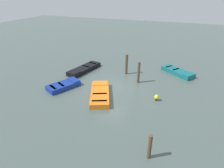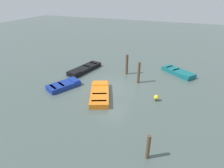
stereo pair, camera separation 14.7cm
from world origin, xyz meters
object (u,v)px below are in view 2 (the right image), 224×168
(rowboat_orange, at_px, (100,94))
(mooring_piling_far_right, at_px, (127,64))
(rowboat_teal, at_px, (178,72))
(rowboat_black, at_px, (85,69))
(mooring_piling_mid_right, at_px, (139,73))
(mooring_piling_near_left, at_px, (148,147))
(rowboat_blue, at_px, (64,85))
(marker_buoy, at_px, (156,97))

(rowboat_orange, distance_m, mooring_piling_far_right, 5.00)
(rowboat_teal, bearing_deg, mooring_piling_far_right, -122.39)
(rowboat_orange, relative_size, rowboat_black, 0.95)
(rowboat_black, xyz_separation_m, mooring_piling_far_right, (0.83, -4.26, 0.78))
(mooring_piling_mid_right, bearing_deg, mooring_piling_near_left, -162.42)
(rowboat_blue, bearing_deg, mooring_piling_mid_right, -33.59)
(mooring_piling_mid_right, relative_size, mooring_piling_far_right, 0.97)
(marker_buoy, bearing_deg, rowboat_orange, 102.38)
(rowboat_orange, height_order, rowboat_blue, same)
(rowboat_blue, relative_size, marker_buoy, 6.18)
(rowboat_blue, height_order, rowboat_teal, same)
(rowboat_teal, distance_m, mooring_piling_mid_right, 4.67)
(rowboat_blue, distance_m, mooring_piling_mid_right, 6.57)
(rowboat_blue, height_order, mooring_piling_mid_right, mooring_piling_mid_right)
(rowboat_black, bearing_deg, mooring_piling_far_right, 112.67)
(rowboat_teal, bearing_deg, mooring_piling_near_left, -56.85)
(rowboat_black, distance_m, mooring_piling_mid_right, 5.91)
(rowboat_black, xyz_separation_m, rowboat_blue, (-3.91, -0.18, 0.00))
(rowboat_blue, bearing_deg, rowboat_orange, -66.38)
(mooring_piling_mid_right, distance_m, marker_buoy, 3.30)
(mooring_piling_far_right, bearing_deg, rowboat_blue, 139.21)
(rowboat_teal, distance_m, mooring_piling_far_right, 5.18)
(rowboat_orange, distance_m, rowboat_teal, 8.64)
(rowboat_orange, height_order, mooring_piling_mid_right, mooring_piling_mid_right)
(rowboat_teal, height_order, mooring_piling_mid_right, mooring_piling_mid_right)
(rowboat_blue, height_order, mooring_piling_near_left, mooring_piling_near_left)
(rowboat_orange, height_order, mooring_piling_near_left, mooring_piling_near_left)
(rowboat_orange, bearing_deg, rowboat_black, 18.56)
(mooring_piling_far_right, bearing_deg, mooring_piling_mid_right, -133.15)
(rowboat_orange, height_order, rowboat_teal, same)
(rowboat_black, bearing_deg, rowboat_teal, 118.14)
(rowboat_orange, xyz_separation_m, mooring_piling_near_left, (-4.60, -4.74, 0.49))
(mooring_piling_mid_right, distance_m, mooring_piling_near_left, 8.43)
(mooring_piling_near_left, bearing_deg, mooring_piling_mid_right, 17.58)
(rowboat_teal, height_order, mooring_piling_far_right, mooring_piling_far_right)
(rowboat_teal, relative_size, mooring_piling_far_right, 1.69)
(rowboat_black, bearing_deg, rowboat_orange, 53.39)
(rowboat_blue, bearing_deg, rowboat_black, 28.97)
(mooring_piling_mid_right, distance_m, mooring_piling_far_right, 2.15)
(rowboat_teal, xyz_separation_m, mooring_piling_near_left, (-11.35, 0.66, 0.49))
(mooring_piling_mid_right, bearing_deg, rowboat_black, 83.73)
(rowboat_black, height_order, mooring_piling_near_left, mooring_piling_near_left)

